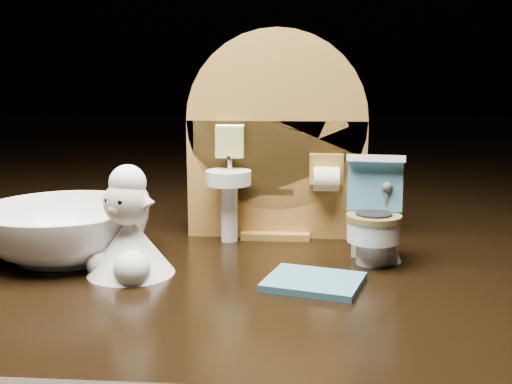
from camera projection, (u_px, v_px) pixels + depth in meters
backdrop_panel at (276, 148)px, 0.47m from camera, size 0.13×0.05×0.15m
toy_toilet at (374, 223)px, 0.41m from camera, size 0.04×0.05×0.07m
bath_mat at (314, 282)px, 0.37m from camera, size 0.06×0.06×0.00m
toilet_brush at (385, 240)px, 0.41m from camera, size 0.02×0.02×0.05m
plush_lamb at (128, 236)px, 0.39m from camera, size 0.05×0.06×0.07m
ceramic_bowl at (65, 232)px, 0.42m from camera, size 0.11×0.11×0.03m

